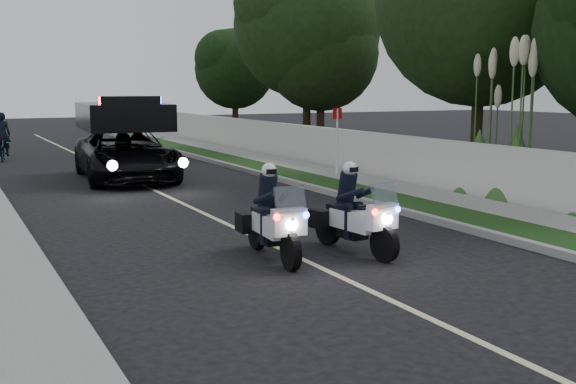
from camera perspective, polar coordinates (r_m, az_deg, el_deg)
ground at (r=12.63m, az=-0.41°, el=-4.84°), size 120.00×120.00×0.00m
curb_right at (r=23.25m, az=-2.37°, el=1.54°), size 0.20×60.00×0.15m
grass_verge at (r=23.55m, az=-0.82°, el=1.64°), size 1.20×60.00×0.16m
sidewalk_right at (r=24.14m, az=1.95°, el=1.81°), size 1.40×60.00×0.16m
property_wall at (r=24.57m, az=4.01°, el=3.49°), size 0.22×60.00×1.50m
lane_marking at (r=21.89m, az=-12.18°, el=0.72°), size 0.12×50.00×0.01m
police_moto_left at (r=12.04m, az=-1.31°, el=-5.51°), size 0.83×2.01×1.66m
police_moto_right at (r=12.53m, az=5.42°, el=-4.98°), size 0.90×2.00×1.64m
police_suv at (r=22.76m, az=-13.13°, el=0.98°), size 3.20×6.10×2.87m
bicycle at (r=30.13m, az=-22.38°, el=2.37°), size 0.73×1.57×0.79m
cyclist at (r=30.13m, az=-22.38°, el=2.37°), size 0.68×0.50×1.76m
sign_post at (r=22.49m, az=4.03°, el=1.09°), size 0.41×0.41×2.36m
pampas_mid at (r=18.64m, az=18.11°, el=-0.88°), size 2.02×2.02×4.47m
pampas_far at (r=19.61m, az=15.32°, el=-0.31°), size 1.75×1.75×4.10m
tree_right_b at (r=22.64m, az=15.11°, el=0.86°), size 7.84×7.84×10.80m
tree_right_c at (r=31.70m, az=2.67°, el=3.29°), size 6.15×6.15×8.62m
tree_right_d at (r=32.14m, az=1.54°, el=3.37°), size 8.78×8.78×11.11m
tree_right_e at (r=41.14m, az=-4.34°, el=4.50°), size 5.01×5.01×7.78m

